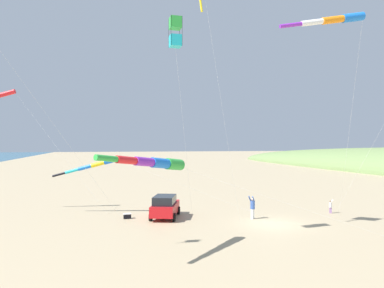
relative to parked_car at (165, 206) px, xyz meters
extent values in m
plane|color=tan|center=(-7.49, 4.40, -0.95)|extent=(600.00, 600.00, 0.00)
cube|color=red|center=(-0.04, -0.09, -0.20)|extent=(3.26, 4.68, 0.84)
cube|color=black|center=(0.09, 0.23, 0.56)|extent=(2.44, 2.99, 0.68)
cylinder|color=black|center=(0.31, -1.79, -0.62)|extent=(0.44, 0.70, 0.66)
cylinder|color=black|center=(-1.42, -1.13, -0.62)|extent=(0.44, 0.70, 0.66)
cylinder|color=black|center=(1.35, 0.94, -0.62)|extent=(0.44, 0.70, 0.66)
cylinder|color=black|center=(-0.38, 1.60, -0.62)|extent=(0.44, 0.70, 0.66)
cube|color=black|center=(3.06, -0.49, -0.77)|extent=(0.60, 0.40, 0.36)
cube|color=white|center=(3.06, -0.49, -0.56)|extent=(0.62, 0.42, 0.06)
cube|color=silver|center=(-6.77, 2.42, -0.55)|extent=(0.35, 0.31, 0.81)
cylinder|color=#335199|center=(-6.77, 2.42, 0.19)|extent=(0.51, 0.51, 0.67)
sphere|color=beige|center=(-6.77, 2.42, 0.64)|extent=(0.25, 0.25, 0.25)
cylinder|color=#335199|center=(-6.74, 2.65, 0.69)|extent=(0.39, 0.32, 0.50)
cylinder|color=#335199|center=(-6.54, 2.39, 0.69)|extent=(0.39, 0.32, 0.50)
cube|color=#8E6B9E|center=(-14.43, 2.13, -0.69)|extent=(0.23, 0.20, 0.52)
cylinder|color=silver|center=(-14.43, 2.13, -0.22)|extent=(0.33, 0.33, 0.43)
sphere|color=brown|center=(-14.43, 2.13, 0.08)|extent=(0.16, 0.16, 0.16)
cylinder|color=silver|center=(-14.58, 2.10, 0.11)|extent=(0.25, 0.20, 0.33)
cylinder|color=silver|center=(-14.46, 2.28, 0.11)|extent=(0.25, 0.20, 0.33)
cylinder|color=white|center=(-14.24, 6.95, 4.72)|extent=(1.09, 9.27, 11.34)
cylinder|color=red|center=(13.18, -6.03, 9.67)|extent=(1.61, 0.69, 0.81)
cylinder|color=white|center=(8.48, -4.27, 4.41)|extent=(7.99, 3.26, 10.73)
cylinder|color=white|center=(9.40, 5.44, 8.21)|extent=(12.15, 8.22, 18.33)
cylinder|color=blue|center=(4.23, -2.83, 3.72)|extent=(1.36, 0.85, 0.74)
cylinder|color=yellow|center=(5.33, -3.22, 3.41)|extent=(1.32, 0.78, 0.68)
cylinder|color=blue|center=(6.43, -3.60, 3.10)|extent=(1.29, 0.72, 0.62)
cylinder|color=#1EB7C6|center=(7.53, -3.99, 2.79)|extent=(1.25, 0.66, 0.57)
cylinder|color=black|center=(8.63, -4.38, 2.48)|extent=(1.22, 0.59, 0.51)
cylinder|color=white|center=(-2.23, -0.08, 1.41)|extent=(11.82, 5.13, 4.72)
cylinder|color=green|center=(1.19, 8.46, 3.93)|extent=(1.45, 1.34, 0.77)
cylinder|color=blue|center=(2.18, 9.25, 4.06)|extent=(1.39, 1.27, 0.69)
cylinder|color=purple|center=(3.18, 10.04, 4.19)|extent=(1.33, 1.19, 0.60)
cylinder|color=red|center=(4.18, 10.84, 4.31)|extent=(1.26, 1.11, 0.51)
cylinder|color=green|center=(5.18, 11.63, 4.44)|extent=(1.20, 1.04, 0.42)
cylinder|color=white|center=(-5.98, 10.05, 1.38)|extent=(13.34, 3.98, 4.66)
cylinder|color=blue|center=(-8.92, 11.39, 12.58)|extent=(1.44, 0.60, 0.73)
cylinder|color=orange|center=(-7.61, 11.29, 12.34)|extent=(1.41, 0.51, 0.64)
cylinder|color=white|center=(-6.30, 11.19, 12.10)|extent=(1.39, 0.42, 0.55)
cylinder|color=purple|center=(-4.99, 11.08, 11.86)|extent=(1.37, 0.33, 0.46)
cylinder|color=white|center=(-11.93, 7.44, 5.81)|extent=(4.72, 8.02, 13.53)
cube|color=green|center=(0.86, 7.41, 12.65)|extent=(0.71, 0.71, 0.70)
cube|color=#1EB7C6|center=(0.86, 7.41, 11.52)|extent=(0.71, 0.71, 0.70)
cylinder|color=black|center=(1.21, 7.76, 12.09)|extent=(0.02, 0.02, 1.83)
cylinder|color=black|center=(0.51, 7.77, 12.09)|extent=(0.02, 0.02, 1.83)
cylinder|color=black|center=(1.20, 7.05, 12.09)|extent=(0.02, 0.02, 1.83)
cylinder|color=black|center=(0.50, 7.06, 12.09)|extent=(0.02, 0.02, 1.83)
cylinder|color=white|center=(-0.73, 3.80, 5.11)|extent=(3.17, 7.23, 12.13)
cylinder|color=yellow|center=(-0.94, 6.99, 14.12)|extent=(0.28, 0.29, 0.89)
cylinder|color=white|center=(-3.18, 4.97, 7.69)|extent=(4.46, 3.95, 17.27)
camera|label=1|loc=(5.82, 28.67, 5.06)|focal=32.94mm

